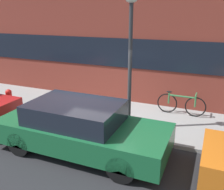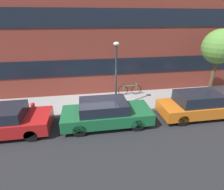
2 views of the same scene
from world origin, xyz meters
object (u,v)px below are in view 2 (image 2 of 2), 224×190
at_px(parked_car_red, 5,121).
at_px(fire_hydrant, 33,108).
at_px(lamp_post, 116,68).
at_px(parked_car_green, 106,113).
at_px(bicycle, 130,89).
at_px(parked_car_orange, 199,105).
at_px(street_tree, 220,47).

height_order(parked_car_red, fire_hydrant, parked_car_red).
bearing_deg(fire_hydrant, lamp_post, 0.77).
relative_size(parked_car_green, bicycle, 2.70).
xyz_separation_m(parked_car_red, bicycle, (6.84, 3.27, -0.16)).
xyz_separation_m(parked_car_orange, fire_hydrant, (-8.99, 1.48, -0.23)).
xyz_separation_m(parked_car_orange, street_tree, (1.89, 1.75, 2.78)).
bearing_deg(street_tree, parked_car_orange, -137.23).
distance_m(parked_car_green, fire_hydrant, 4.14).
relative_size(parked_car_orange, fire_hydrant, 6.18).
bearing_deg(lamp_post, bicycle, 52.94).
distance_m(fire_hydrant, street_tree, 11.29).
distance_m(parked_car_green, lamp_post, 2.54).
relative_size(parked_car_green, street_tree, 1.01).
bearing_deg(parked_car_red, parked_car_green, 0.00).
height_order(fire_hydrant, lamp_post, lamp_post).
relative_size(parked_car_green, fire_hydrant, 6.29).
bearing_deg(fire_hydrant, bicycle, 16.76).
relative_size(bicycle, street_tree, 0.38).
bearing_deg(fire_hydrant, parked_car_green, -20.93).
distance_m(parked_car_red, street_tree, 12.22).
xyz_separation_m(parked_car_green, bicycle, (2.10, 3.27, -0.16)).
relative_size(parked_car_red, fire_hydrant, 5.63).
relative_size(bicycle, lamp_post, 0.43).
relative_size(parked_car_red, street_tree, 0.91).
distance_m(parked_car_green, bicycle, 3.89).
height_order(parked_car_orange, bicycle, parked_car_orange).
xyz_separation_m(bicycle, lamp_post, (-1.31, -1.73, 2.02)).
distance_m(street_tree, lamp_post, 6.30).
bearing_deg(lamp_post, street_tree, 1.95).
height_order(bicycle, lamp_post, lamp_post).
bearing_deg(street_tree, fire_hydrant, -178.55).
distance_m(parked_car_red, lamp_post, 6.03).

